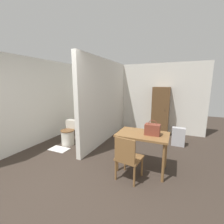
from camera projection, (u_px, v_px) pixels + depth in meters
ground_plane at (58, 196)px, 2.41m from camera, size 16.00×16.00×0.00m
wall_back at (132, 97)px, 5.89m from camera, size 5.18×0.12×2.50m
wall_left at (50, 100)px, 4.86m from camera, size 0.12×5.08×2.50m
partition_wall at (106, 101)px, 4.67m from camera, size 0.12×2.97×2.50m
dining_table at (143, 138)px, 3.06m from camera, size 1.02×0.67×0.79m
wooden_chair at (128, 157)px, 2.75m from camera, size 0.49×0.49×0.86m
toilet at (69, 134)px, 4.47m from camera, size 0.40×0.54×0.69m
handbag at (152, 129)px, 2.94m from camera, size 0.29×0.18×0.30m
wooden_cabinet at (160, 111)px, 5.24m from camera, size 0.56×0.49×1.67m
bath_mat at (59, 149)px, 4.13m from camera, size 0.53×0.33×0.01m
space_heater at (178, 137)px, 4.34m from camera, size 0.35×0.18×0.54m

